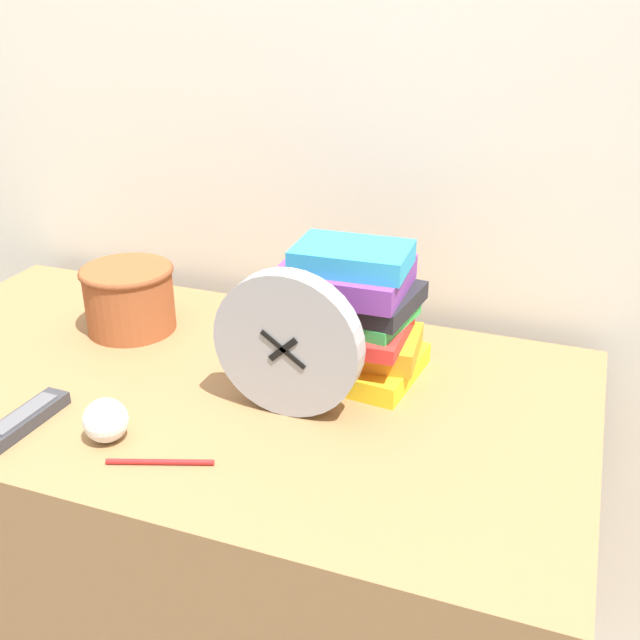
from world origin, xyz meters
name	(u,v)px	position (x,y,z in m)	size (l,w,h in m)	color
wall_back	(295,62)	(0.00, 0.75, 1.20)	(6.00, 0.04, 2.40)	silver
desk	(219,550)	(0.00, 0.34, 0.37)	(1.25, 0.68, 0.74)	olive
desk_clock	(288,344)	(0.17, 0.30, 0.85)	(0.23, 0.04, 0.23)	#99999E
book_stack	(349,314)	(0.21, 0.45, 0.84)	(0.25, 0.20, 0.23)	yellow
basket	(129,296)	(-0.23, 0.47, 0.80)	(0.17, 0.17, 0.12)	#994C28
tv_remote	(25,419)	(-0.19, 0.12, 0.75)	(0.05, 0.16, 0.02)	#333338
crumpled_paper_ball	(106,420)	(-0.05, 0.14, 0.77)	(0.07, 0.07, 0.07)	white
pen	(160,462)	(0.05, 0.11, 0.74)	(0.14, 0.06, 0.01)	#B21E1E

